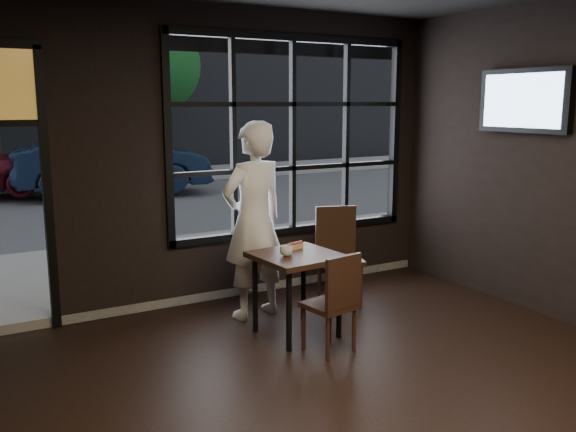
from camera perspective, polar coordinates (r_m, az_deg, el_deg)
window_frame at (r=7.08m, az=0.43°, el=7.46°), size 3.06×0.12×2.28m
street_asphalt at (r=26.81m, az=-24.61°, el=4.90°), size 60.00×41.00×0.04m
cafe_table at (r=5.81m, az=0.82°, el=-7.33°), size 0.80×0.80×0.80m
chair_near at (r=5.44m, az=3.86°, el=-8.02°), size 0.45×0.45×0.91m
chair_window at (r=6.69m, az=4.89°, el=-3.82°), size 0.58×0.58×1.06m
man at (r=6.18m, az=-3.24°, el=-0.45°), size 0.81×0.61×2.01m
hotdog at (r=5.87m, az=0.61°, el=-2.85°), size 0.21×0.13×0.06m
cup at (r=5.61m, az=-0.14°, el=-3.28°), size 0.12×0.12×0.10m
tv at (r=6.83m, az=21.25°, el=10.03°), size 0.13×1.11×0.65m
navy_car at (r=14.90m, az=-16.00°, el=4.94°), size 4.60×2.15×1.46m
tree_right at (r=18.10m, az=-12.49°, el=13.60°), size 2.68×2.68×4.57m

